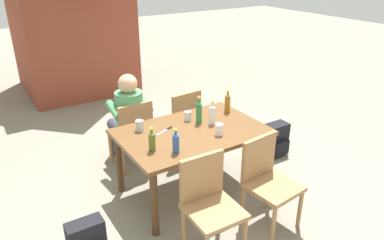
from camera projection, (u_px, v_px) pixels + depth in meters
name	position (u px, v px, depth m)	size (l,w,h in m)	color
ground_plane	(192.00, 190.00, 4.08)	(24.00, 24.00, 0.00)	gray
dining_table	(192.00, 138.00, 3.81)	(1.48, 0.99, 0.74)	brown
chair_far_left	(132.00, 131.00, 4.33)	(0.46, 0.46, 0.87)	#A37547
chair_near_right	(267.00, 178.00, 3.42)	(0.48, 0.48, 0.87)	#A37547
chair_far_right	(181.00, 119.00, 4.66)	(0.48, 0.48, 0.87)	#A37547
chair_near_left	(209.00, 201.00, 3.10)	(0.45, 0.45, 0.87)	#A37547
person_in_white_shirt	(128.00, 115.00, 4.35)	(0.47, 0.62, 1.18)	#4C935B
bottle_green	(199.00, 111.00, 3.91)	(0.06, 0.06, 0.30)	#287A38
bottle_olive	(152.00, 141.00, 3.35)	(0.06, 0.06, 0.23)	#566623
bottle_clear	(212.00, 114.00, 3.89)	(0.06, 0.06, 0.26)	white
bottle_blue	(176.00, 142.00, 3.32)	(0.06, 0.06, 0.24)	#2D56A3
bottle_amber	(228.00, 102.00, 4.19)	(0.06, 0.06, 0.27)	#996019
cup_glass	(188.00, 116.00, 4.00)	(0.07, 0.07, 0.10)	silver
cup_steel	(140.00, 126.00, 3.75)	(0.08, 0.08, 0.11)	#B2B7BC
cup_white	(219.00, 129.00, 3.67)	(0.08, 0.08, 0.12)	white
table_knife	(165.00, 130.00, 3.77)	(0.23, 0.11, 0.01)	silver
backpack_by_near_side	(276.00, 140.00, 4.74)	(0.33, 0.24, 0.42)	black
brick_kiosk	(70.00, 18.00, 6.74)	(2.17, 2.15, 2.56)	brown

